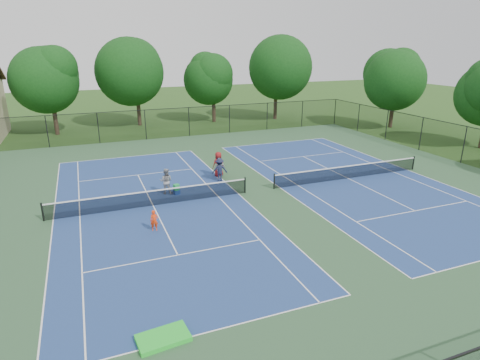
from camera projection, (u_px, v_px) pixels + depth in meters
name	position (u px, v px, depth m)	size (l,w,h in m)	color
ground	(260.00, 191.00, 26.44)	(140.00, 140.00, 0.00)	#234716
court_pad	(260.00, 191.00, 26.44)	(36.00, 36.00, 0.01)	#335B34
tennis_court_left	(153.00, 204.00, 23.97)	(12.00, 23.83, 1.07)	navy
tennis_court_right	(348.00, 177.00, 28.85)	(12.00, 23.83, 1.07)	navy
perimeter_fence	(260.00, 168.00, 25.92)	(36.08, 36.08, 3.02)	black
tree_back_a	(49.00, 77.00, 41.10)	(6.80, 6.80, 9.15)	#2D2116
tree_back_b	(135.00, 68.00, 45.82)	(7.60, 7.60, 10.03)	#2D2116
tree_back_c	(213.00, 77.00, 48.44)	(6.00, 6.00, 8.40)	#2D2116
tree_back_d	(276.00, 64.00, 49.91)	(7.80, 7.80, 10.37)	#2D2116
tree_side_e	(396.00, 76.00, 44.92)	(6.60, 6.60, 8.87)	#2D2116
child_player	(154.00, 221.00, 20.65)	(0.41, 0.27, 1.12)	#F73C10
instructor	(166.00, 181.00, 25.70)	(0.82, 0.64, 1.69)	gray
bystander_a	(220.00, 168.00, 28.60)	(0.92, 0.38, 1.56)	silver
bystander_b	(220.00, 170.00, 28.10)	(1.08, 0.62, 1.67)	#1A203A
bystander_c	(218.00, 164.00, 29.15)	(0.89, 0.58, 1.81)	maroon
ball_crate	(177.00, 192.00, 25.77)	(0.37, 0.29, 0.30)	navy
ball_hopper	(176.00, 187.00, 25.66)	(0.34, 0.28, 0.39)	green
green_tarp	(163.00, 338.00, 13.07)	(1.68, 0.98, 0.17)	green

